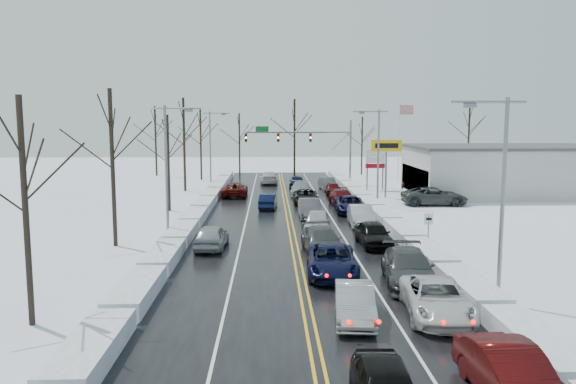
{
  "coord_description": "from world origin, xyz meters",
  "views": [
    {
      "loc": [
        -1.57,
        -41.67,
        8.06
      ],
      "look_at": [
        -0.16,
        1.34,
        2.5
      ],
      "focal_mm": 35.0,
      "sensor_mm": 36.0,
      "label": 1
    }
  ],
  "objects_px": {
    "dealership_building": "(506,170)",
    "oncoming_car_0": "(268,209)",
    "tires_plus_sign": "(386,150)",
    "flagpole": "(400,136)",
    "traffic_signal_mast": "(310,141)"
  },
  "relations": [
    {
      "from": "traffic_signal_mast",
      "to": "oncoming_car_0",
      "type": "bearing_deg",
      "value": -105.17
    },
    {
      "from": "flagpole",
      "to": "dealership_building",
      "type": "distance_m",
      "value": 15.24
    },
    {
      "from": "oncoming_car_0",
      "to": "tires_plus_sign",
      "type": "bearing_deg",
      "value": -145.29
    },
    {
      "from": "tires_plus_sign",
      "to": "oncoming_car_0",
      "type": "xyz_separation_m",
      "value": [
        -12.23,
        -7.1,
        -4.99
      ]
    },
    {
      "from": "oncoming_car_0",
      "to": "traffic_signal_mast",
      "type": "bearing_deg",
      "value": -100.59
    },
    {
      "from": "dealership_building",
      "to": "oncoming_car_0",
      "type": "xyz_separation_m",
      "value": [
        -25.71,
        -9.1,
        -2.66
      ]
    },
    {
      "from": "traffic_signal_mast",
      "to": "tires_plus_sign",
      "type": "bearing_deg",
      "value": -59.54
    },
    {
      "from": "flagpole",
      "to": "traffic_signal_mast",
      "type": "bearing_deg",
      "value": -170.27
    },
    {
      "from": "tires_plus_sign",
      "to": "flagpole",
      "type": "height_order",
      "value": "flagpole"
    },
    {
      "from": "dealership_building",
      "to": "tires_plus_sign",
      "type": "bearing_deg",
      "value": -171.53
    },
    {
      "from": "flagpole",
      "to": "dealership_building",
      "type": "xyz_separation_m",
      "value": [
        8.8,
        -12.0,
        -3.27
      ]
    },
    {
      "from": "flagpole",
      "to": "oncoming_car_0",
      "type": "relative_size",
      "value": 2.42
    },
    {
      "from": "traffic_signal_mast",
      "to": "dealership_building",
      "type": "relative_size",
      "value": 0.65
    },
    {
      "from": "tires_plus_sign",
      "to": "oncoming_car_0",
      "type": "height_order",
      "value": "tires_plus_sign"
    },
    {
      "from": "traffic_signal_mast",
      "to": "flagpole",
      "type": "relative_size",
      "value": 1.33
    }
  ]
}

